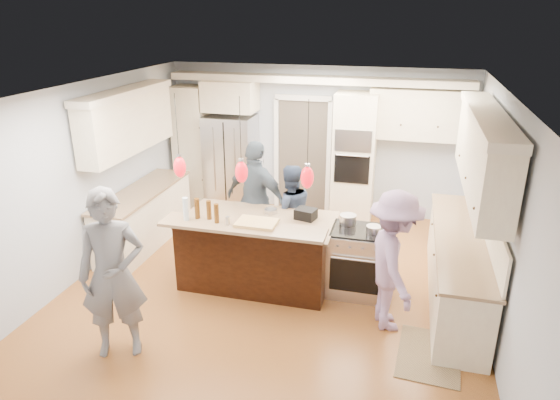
# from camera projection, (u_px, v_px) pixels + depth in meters

# --- Properties ---
(ground_plane) EXTENTS (6.00, 6.00, 0.00)m
(ground_plane) POSITION_uv_depth(u_px,v_px,m) (274.00, 285.00, 6.98)
(ground_plane) COLOR #A86B2E
(ground_plane) RESTS_ON ground
(room_shell) EXTENTS (5.54, 6.04, 2.72)m
(room_shell) POSITION_uv_depth(u_px,v_px,m) (273.00, 160.00, 6.33)
(room_shell) COLOR #B2BCC6
(room_shell) RESTS_ON ground
(refrigerator) EXTENTS (0.90, 0.70, 1.80)m
(refrigerator) POSITION_uv_depth(u_px,v_px,m) (231.00, 163.00, 9.41)
(refrigerator) COLOR #B7B7BC
(refrigerator) RESTS_ON ground
(oven_column) EXTENTS (0.72, 0.69, 2.30)m
(oven_column) POSITION_uv_depth(u_px,v_px,m) (354.00, 159.00, 8.80)
(oven_column) COLOR #F5EDC7
(oven_column) RESTS_ON ground
(back_upper_cabinets) EXTENTS (5.30, 0.61, 2.54)m
(back_upper_cabinets) POSITION_uv_depth(u_px,v_px,m) (274.00, 124.00, 9.06)
(back_upper_cabinets) COLOR #F5EDC7
(back_upper_cabinets) RESTS_ON ground
(right_counter_run) EXTENTS (0.64, 3.10, 2.51)m
(right_counter_run) POSITION_uv_depth(u_px,v_px,m) (466.00, 226.00, 6.30)
(right_counter_run) COLOR #F5EDC7
(right_counter_run) RESTS_ON ground
(left_cabinets) EXTENTS (0.64, 2.30, 2.51)m
(left_cabinets) POSITION_uv_depth(u_px,v_px,m) (138.00, 182.00, 7.91)
(left_cabinets) COLOR #F5EDC7
(left_cabinets) RESTS_ON ground
(kitchen_island) EXTENTS (2.10, 1.46, 1.12)m
(kitchen_island) POSITION_uv_depth(u_px,v_px,m) (258.00, 250.00, 6.93)
(kitchen_island) COLOR black
(kitchen_island) RESTS_ON ground
(island_range) EXTENTS (0.82, 0.71, 0.92)m
(island_range) POSITION_uv_depth(u_px,v_px,m) (360.00, 261.00, 6.68)
(island_range) COLOR #B7B7BC
(island_range) RESTS_ON ground
(pendant_lights) EXTENTS (1.75, 0.15, 1.03)m
(pendant_lights) POSITION_uv_depth(u_px,v_px,m) (241.00, 172.00, 5.94)
(pendant_lights) COLOR black
(pendant_lights) RESTS_ON ground
(person_bar_end) EXTENTS (0.83, 0.71, 1.93)m
(person_bar_end) POSITION_uv_depth(u_px,v_px,m) (113.00, 275.00, 5.31)
(person_bar_end) COLOR slate
(person_bar_end) RESTS_ON ground
(person_far_left) EXTENTS (0.92, 0.85, 1.51)m
(person_far_left) POSITION_uv_depth(u_px,v_px,m) (289.00, 213.00, 7.48)
(person_far_left) COLOR #293750
(person_far_left) RESTS_ON ground
(person_far_right) EXTENTS (1.16, 0.77, 1.83)m
(person_far_right) POSITION_uv_depth(u_px,v_px,m) (256.00, 200.00, 7.54)
(person_far_right) COLOR #455461
(person_far_right) RESTS_ON ground
(person_range_side) EXTENTS (0.94, 1.25, 1.73)m
(person_range_side) POSITION_uv_depth(u_px,v_px,m) (393.00, 261.00, 5.81)
(person_range_side) COLOR #9777A1
(person_range_side) RESTS_ON ground
(floor_rug) EXTENTS (0.74, 1.02, 0.01)m
(floor_rug) POSITION_uv_depth(u_px,v_px,m) (429.00, 355.00, 5.56)
(floor_rug) COLOR olive
(floor_rug) RESTS_ON ground
(water_bottle) EXTENTS (0.08, 0.08, 0.30)m
(water_bottle) POSITION_uv_depth(u_px,v_px,m) (186.00, 209.00, 6.25)
(water_bottle) COLOR silver
(water_bottle) RESTS_ON kitchen_island
(beer_bottle_a) EXTENTS (0.07, 0.07, 0.25)m
(beer_bottle_a) POSITION_uv_depth(u_px,v_px,m) (209.00, 210.00, 6.29)
(beer_bottle_a) COLOR #4F2E0E
(beer_bottle_a) RESTS_ON kitchen_island
(beer_bottle_b) EXTENTS (0.08, 0.08, 0.25)m
(beer_bottle_b) POSITION_uv_depth(u_px,v_px,m) (217.00, 213.00, 6.19)
(beer_bottle_b) COLOR #4F2E0E
(beer_bottle_b) RESTS_ON kitchen_island
(beer_bottle_c) EXTENTS (0.07, 0.07, 0.27)m
(beer_bottle_c) POSITION_uv_depth(u_px,v_px,m) (197.00, 208.00, 6.32)
(beer_bottle_c) COLOR #4F2E0E
(beer_bottle_c) RESTS_ON kitchen_island
(drink_can) EXTENTS (0.07, 0.07, 0.11)m
(drink_can) POSITION_uv_depth(u_px,v_px,m) (228.00, 221.00, 6.15)
(drink_can) COLOR #B7B7BC
(drink_can) RESTS_ON kitchen_island
(cutting_board) EXTENTS (0.50, 0.36, 0.04)m
(cutting_board) POSITION_uv_depth(u_px,v_px,m) (257.00, 223.00, 6.18)
(cutting_board) COLOR tan
(cutting_board) RESTS_ON kitchen_island
(pot_large) EXTENTS (0.22, 0.22, 0.13)m
(pot_large) POSITION_uv_depth(u_px,v_px,m) (348.00, 219.00, 6.67)
(pot_large) COLOR #B7B7BC
(pot_large) RESTS_ON island_range
(pot_small) EXTENTS (0.19, 0.19, 0.09)m
(pot_small) POSITION_uv_depth(u_px,v_px,m) (374.00, 229.00, 6.41)
(pot_small) COLOR #B7B7BC
(pot_small) RESTS_ON island_range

